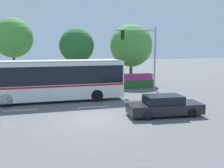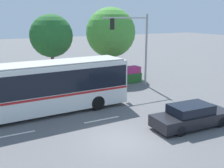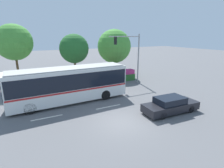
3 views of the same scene
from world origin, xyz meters
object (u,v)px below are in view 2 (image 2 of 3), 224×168
(sedan_foreground, at_px, (191,116))
(traffic_light_pole, at_px, (137,40))
(city_bus, at_px, (45,85))
(street_tree_right, at_px, (111,32))
(street_tree_centre, at_px, (51,36))

(sedan_foreground, bearing_deg, traffic_light_pole, 79.17)
(city_bus, bearing_deg, traffic_light_pole, -162.93)
(sedan_foreground, relative_size, traffic_light_pole, 0.76)
(traffic_light_pole, xyz_separation_m, street_tree_right, (0.16, 5.20, 0.39))
(city_bus, bearing_deg, street_tree_centre, -112.44)
(street_tree_centre, bearing_deg, sedan_foreground, -71.34)
(sedan_foreground, xyz_separation_m, street_tree_centre, (-4.35, 12.89, 3.94))
(traffic_light_pole, bearing_deg, city_bus, 19.17)
(traffic_light_pole, distance_m, street_tree_right, 5.21)
(city_bus, bearing_deg, sedan_foreground, 135.18)
(city_bus, bearing_deg, street_tree_right, -139.94)
(traffic_light_pole, relative_size, street_tree_centre, 1.00)
(street_tree_right, bearing_deg, sedan_foreground, -99.38)
(sedan_foreground, xyz_separation_m, traffic_light_pole, (2.26, 9.43, 3.57))
(sedan_foreground, xyz_separation_m, street_tree_right, (2.42, 14.63, 3.96))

